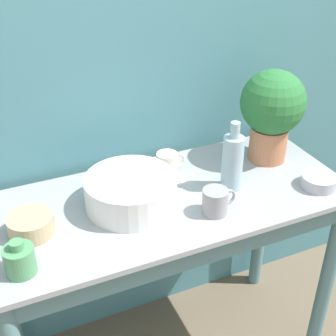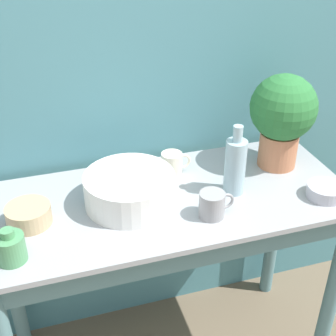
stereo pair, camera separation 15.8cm
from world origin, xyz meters
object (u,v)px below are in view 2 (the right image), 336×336
Objects in this scene: potted_plant at (283,114)px; bowl_wash_large at (130,189)px; bottle_tall at (235,165)px; bottle_short at (10,248)px; bowl_small_steel at (325,191)px; bowl_small_tan at (29,215)px; mug_cream at (172,164)px; mug_grey at (213,205)px.

potted_plant reaches higher than bowl_wash_large.
bottle_short is (-0.76, -0.14, -0.06)m from bottle_tall.
potted_plant is 0.29m from bottle_tall.
bowl_small_steel is 1.01m from bowl_small_tan.
potted_plant is 2.82× the size of bowl_small_steel.
bottle_tall is at bearing -6.25° from bowl_wash_large.
mug_cream is (0.20, 0.13, -0.01)m from bowl_wash_large.
bowl_small_tan is at bearing 171.47° from bowl_small_steel.
bottle_tall is at bearing 41.75° from mug_grey.
bowl_small_tan is (-0.34, -0.01, -0.02)m from bowl_wash_large.
potted_plant reaches higher than bowl_small_steel.
bowl_wash_large is 2.13× the size of bowl_small_tan.
bowl_small_steel is at bearing -1.66° from mug_grey.
bottle_short is 1.06m from bowl_small_steel.
potted_plant is 1.05m from bottle_short.
bowl_small_tan is (0.06, 0.16, -0.01)m from bottle_short.
bowl_wash_large is at bearing 24.43° from bottle_short.
potted_plant is 0.63m from bowl_wash_large.
bottle_tall reaches higher than bowl_wash_large.
mug_grey and mug_cream have the same top height.
potted_plant reaches higher than bottle_tall.
potted_plant is 0.32m from bowl_small_steel.
bottle_short is at bearing -109.22° from bowl_small_tan.
bottle_tall reaches higher than mug_cream.
mug_cream is at bearing 147.40° from bowl_small_steel.
mug_grey is (-0.13, -0.11, -0.06)m from bottle_tall.
mug_grey is at bearing 2.39° from bottle_short.
bottle_tall is at bearing -45.23° from mug_cream.
bottle_short is at bearing -165.25° from potted_plant.
mug_cream is 0.88× the size of bowl_small_steel.
bottle_short is 0.64m from mug_grey.
potted_plant reaches higher than mug_cream.
bottle_short is at bearing -152.07° from mug_cream.
bottle_short is (-0.40, -0.18, -0.01)m from bowl_wash_large.
bowl_small_steel is (0.06, -0.25, -0.19)m from potted_plant.
bowl_small_steel is at bearing -77.37° from potted_plant.
potted_plant is 2.51× the size of bowl_small_tan.
bottle_tall is 2.14× the size of mug_grey.
bowl_wash_large is 2.39× the size of bowl_small_steel.
bowl_small_steel is (0.42, -0.01, -0.02)m from mug_grey.
bowl_small_steel is at bearing -13.99° from bowl_wash_large.
bowl_wash_large is at bearing 166.01° from bowl_small_steel.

